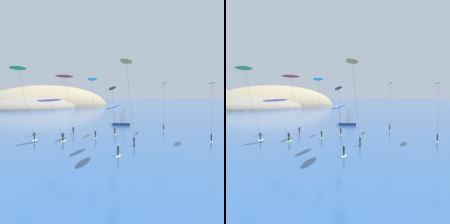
{
  "view_description": "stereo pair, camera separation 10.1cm",
  "coord_description": "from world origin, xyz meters",
  "views": [
    {
      "loc": [
        -33.86,
        -16.63,
        9.24
      ],
      "look_at": [
        -4.23,
        29.0,
        5.41
      ],
      "focal_mm": 45.0,
      "sensor_mm": 36.0,
      "label": 1
    },
    {
      "loc": [
        -33.78,
        -16.69,
        9.24
      ],
      "look_at": [
        -4.23,
        29.0,
        5.41
      ],
      "focal_mm": 45.0,
      "sensor_mm": 36.0,
      "label": 2
    }
  ],
  "objects": [
    {
      "name": "kitesurfer_cyan",
      "position": [
        -7.65,
        30.5,
        10.88
      ],
      "size": [
        5.17,
        5.38,
        12.07
      ],
      "color": "yellow",
      "rests_on": "ground"
    },
    {
      "name": "kitesurfer_purple",
      "position": [
        9.94,
        29.41,
        10.42
      ],
      "size": [
        5.82,
        6.32,
        11.75
      ],
      "color": "silver",
      "rests_on": "ground"
    },
    {
      "name": "kitesurfer_blue",
      "position": [
        -13.97,
        13.65,
        6.95
      ],
      "size": [
        6.16,
        6.32,
        7.73
      ],
      "color": "silver",
      "rests_on": "ground"
    },
    {
      "name": "kitesurfer_red",
      "position": [
        -9.79,
        38.45,
        11.54
      ],
      "size": [
        6.04,
        3.68,
        12.96
      ],
      "color": "red",
      "rests_on": "ground"
    },
    {
      "name": "kitesurfer_green",
      "position": [
        -20.72,
        32.8,
        12.23
      ],
      "size": [
        6.77,
        6.73,
        13.74
      ],
      "color": "silver",
      "rests_on": "ground"
    },
    {
      "name": "sailboat_near",
      "position": [
        10.51,
        47.43,
        0.64
      ],
      "size": [
        5.26,
        4.45,
        5.7
      ],
      "color": "navy",
      "rests_on": "ground"
    },
    {
      "name": "kitesurfer_orange",
      "position": [
        -8.81,
        17.76,
        12.83
      ],
      "size": [
        7.86,
        7.11,
        14.12
      ],
      "color": "#2D2D33",
      "rests_on": "ground"
    },
    {
      "name": "kitesurfer_lime",
      "position": [
        7.83,
        15.16,
        10.0
      ],
      "size": [
        5.11,
        4.32,
        11.21
      ],
      "color": "silver",
      "rests_on": "ground"
    },
    {
      "name": "kitesurfer_pink",
      "position": [
        -15.79,
        31.3,
        7.29
      ],
      "size": [
        6.6,
        3.47,
        8.16
      ],
      "color": "yellow",
      "rests_on": "ground"
    },
    {
      "name": "headland_island",
      "position": [
        15.69,
        147.71,
        0.0
      ],
      "size": [
        106.64,
        48.44,
        27.23
      ],
      "color": "slate",
      "rests_on": "ground"
    },
    {
      "name": "kitesurfer_black",
      "position": [
        -1.83,
        32.45,
        9.2
      ],
      "size": [
        4.37,
        4.31,
        10.56
      ],
      "color": "yellow",
      "rests_on": "ground"
    }
  ]
}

